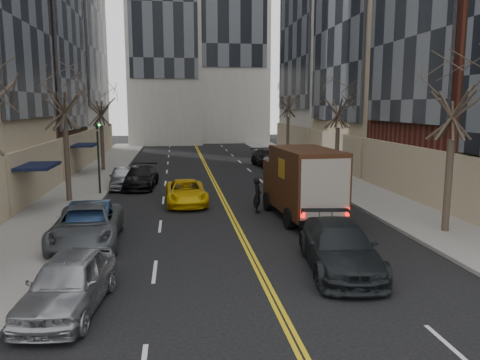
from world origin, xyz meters
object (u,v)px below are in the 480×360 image
at_px(observer_sedan, 340,247).
at_px(ups_truck, 302,183).
at_px(taxi, 186,192).
at_px(pedestrian, 257,195).

bearing_deg(observer_sedan, ups_truck, 91.84).
xyz_separation_m(taxi, pedestrian, (3.60, -2.70, 0.25)).
distance_m(observer_sedan, pedestrian, 8.81).
relative_size(taxi, pedestrian, 2.63).
xyz_separation_m(ups_truck, observer_sedan, (-0.66, -7.19, -0.97)).
distance_m(ups_truck, taxi, 7.06).
relative_size(observer_sedan, pedestrian, 3.11).
bearing_deg(observer_sedan, taxi, 120.25).
bearing_deg(pedestrian, taxi, 64.60).
relative_size(ups_truck, pedestrian, 3.55).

